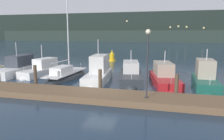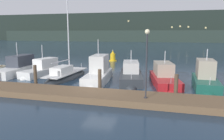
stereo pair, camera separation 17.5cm
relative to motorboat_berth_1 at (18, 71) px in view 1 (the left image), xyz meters
name	(u,v)px [view 1 (the left image)]	position (x,y,z in m)	size (l,w,h in m)	color
ground_plane	(100,93)	(11.48, -5.16, -0.44)	(400.00, 400.00, 0.00)	#1E3347
dock	(93,95)	(11.48, -6.71, -0.21)	(29.71, 2.80, 0.45)	brown
mooring_pile_1	(35,77)	(5.70, -5.06, 0.55)	(0.28, 0.28, 1.98)	#4C3D2D
mooring_pile_2	(100,81)	(11.48, -5.06, 0.50)	(0.28, 0.28, 1.87)	#4C3D2D
mooring_pile_3	(176,86)	(17.26, -5.06, 0.44)	(0.28, 0.28, 1.77)	#4C3D2D
motorboat_berth_1	(18,71)	(0.00, 0.00, 0.00)	(2.70, 7.60, 4.09)	white
motorboat_berth_2	(43,72)	(3.03, 0.27, -0.12)	(3.03, 6.41, 3.96)	white
sailboat_berth_3	(66,77)	(6.34, -0.61, -0.29)	(2.43, 7.97, 9.96)	#2D3338
motorboat_berth_4	(98,77)	(10.09, -1.21, 0.02)	(2.76, 7.07, 4.73)	white
motorboat_berth_5	(131,78)	(13.09, -0.16, -0.15)	(3.48, 7.39, 3.71)	#2D3338
motorboat_berth_6	(164,79)	(16.30, -0.39, -0.08)	(3.59, 7.34, 3.52)	red
motorboat_berth_7	(205,81)	(19.83, -0.86, 0.02)	(2.24, 6.11, 3.85)	#195647
channel_buoy	(112,57)	(7.46, 14.27, 0.25)	(1.28, 1.28, 1.89)	gold
dock_lamppost	(148,53)	(15.31, -7.10, 2.96)	(0.32, 0.32, 4.46)	#2D2D33
hillside_backdrop	(155,28)	(8.83, 108.66, 7.06)	(240.00, 23.00, 16.25)	#1E2823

